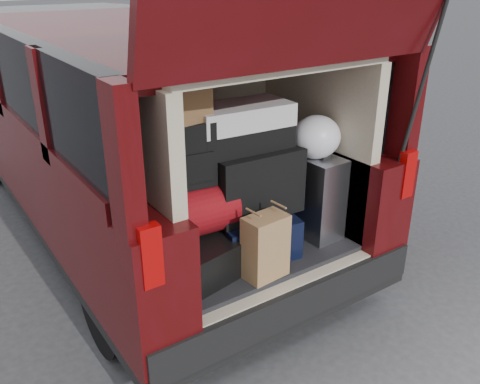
# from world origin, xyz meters

# --- Properties ---
(ground) EXTENTS (80.00, 80.00, 0.00)m
(ground) POSITION_xyz_m (0.00, 0.00, 0.00)
(ground) COLOR #313133
(ground) RESTS_ON ground
(minivan) EXTENTS (1.90, 5.35, 2.77)m
(minivan) POSITION_xyz_m (0.00, 1.86, 0.91)
(minivan) COLOR black
(minivan) RESTS_ON ground
(load_floor) EXTENTS (1.24, 1.05, 0.55)m
(load_floor) POSITION_xyz_m (0.00, 0.28, 0.28)
(load_floor) COLOR black
(load_floor) RESTS_ON ground
(black_hardshell) EXTENTS (0.50, 0.61, 0.22)m
(black_hardshell) POSITION_xyz_m (-0.41, 0.13, 0.66)
(black_hardshell) COLOR black
(black_hardshell) RESTS_ON load_floor
(navy_hardshell) EXTENTS (0.56, 0.64, 0.25)m
(navy_hardshell) POSITION_xyz_m (0.03, 0.17, 0.67)
(navy_hardshell) COLOR black
(navy_hardshell) RESTS_ON load_floor
(silver_roller) EXTENTS (0.24, 0.37, 0.54)m
(silver_roller) POSITION_xyz_m (0.48, 0.06, 0.82)
(silver_roller) COLOR white
(silver_roller) RESTS_ON load_floor
(kraft_bag) EXTENTS (0.26, 0.18, 0.38)m
(kraft_bag) POSITION_xyz_m (-0.10, -0.17, 0.74)
(kraft_bag) COLOR #9F7648
(kraft_bag) RESTS_ON load_floor
(red_duffel) EXTENTS (0.47, 0.32, 0.30)m
(red_duffel) POSITION_xyz_m (-0.37, 0.14, 0.92)
(red_duffel) COLOR maroon
(red_duffel) RESTS_ON black_hardshell
(black_soft_case) EXTENTS (0.58, 0.36, 0.40)m
(black_soft_case) POSITION_xyz_m (0.04, 0.16, 1.00)
(black_soft_case) COLOR black
(black_soft_case) RESTS_ON navy_hardshell
(backpack) EXTENTS (0.27, 0.18, 0.36)m
(backpack) POSITION_xyz_m (-0.37, 0.17, 1.25)
(backpack) COLOR black
(backpack) RESTS_ON red_duffel
(twotone_duffel) EXTENTS (0.61, 0.34, 0.27)m
(twotone_duffel) POSITION_xyz_m (-0.01, 0.21, 1.33)
(twotone_duffel) COLOR silver
(twotone_duffel) RESTS_ON black_soft_case
(grocery_sack_lower) EXTENTS (0.23, 0.19, 0.18)m
(grocery_sack_lower) POSITION_xyz_m (-0.36, 0.19, 1.52)
(grocery_sack_lower) COLOR brown
(grocery_sack_lower) RESTS_ON backpack
(plastic_bag_right) EXTENTS (0.31, 0.29, 0.27)m
(plastic_bag_right) POSITION_xyz_m (0.46, 0.06, 1.23)
(plastic_bag_right) COLOR white
(plastic_bag_right) RESTS_ON silver_roller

